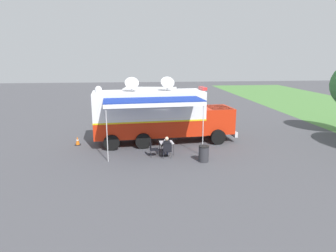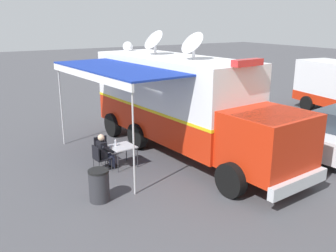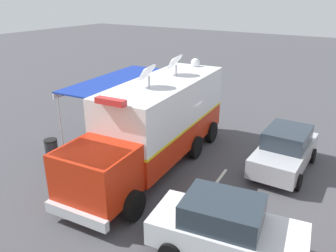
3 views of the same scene
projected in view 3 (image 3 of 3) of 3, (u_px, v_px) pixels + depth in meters
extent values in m
plane|color=#47474C|center=(165.00, 156.00, 15.33)|extent=(100.00, 100.00, 0.00)
cube|color=silver|center=(205.00, 198.00, 12.21)|extent=(0.51, 4.79, 0.01)
cube|color=red|center=(165.00, 133.00, 14.91)|extent=(3.08, 7.38, 1.10)
cube|color=white|center=(165.00, 102.00, 14.39)|extent=(3.08, 7.38, 1.70)
cube|color=yellow|center=(165.00, 121.00, 14.70)|extent=(3.10, 7.40, 0.10)
cube|color=red|center=(97.00, 174.00, 10.96)|extent=(2.46, 2.28, 1.70)
cube|color=#28333D|center=(92.00, 162.00, 10.61)|extent=(2.26, 1.64, 0.70)
cube|color=silver|center=(76.00, 216.00, 10.36)|extent=(2.38, 0.39, 0.36)
cylinder|color=black|center=(134.00, 206.00, 10.94)|extent=(0.38, 1.02, 1.00)
cylinder|color=black|center=(75.00, 186.00, 12.02)|extent=(0.38, 1.02, 1.00)
cylinder|color=black|center=(195.00, 147.00, 15.05)|extent=(0.38, 1.02, 1.00)
cylinder|color=black|center=(147.00, 137.00, 16.13)|extent=(0.38, 1.02, 1.00)
cylinder|color=black|center=(211.00, 132.00, 16.68)|extent=(0.38, 1.02, 1.00)
cylinder|color=black|center=(166.00, 123.00, 17.76)|extent=(0.38, 1.02, 1.00)
cube|color=white|center=(165.00, 82.00, 14.06)|extent=(3.08, 7.38, 0.10)
cube|color=red|center=(111.00, 102.00, 10.95)|extent=(1.12, 0.37, 0.20)
cylinder|color=silver|center=(176.00, 70.00, 14.85)|extent=(0.10, 0.10, 0.45)
cone|color=silver|center=(173.00, 60.00, 14.76)|extent=(0.79, 0.96, 0.81)
cylinder|color=silver|center=(149.00, 82.00, 12.92)|extent=(0.10, 0.10, 0.45)
cone|color=silver|center=(145.00, 71.00, 12.83)|extent=(0.79, 0.96, 0.81)
sphere|color=white|center=(195.00, 63.00, 16.61)|extent=(0.44, 0.44, 0.44)
cube|color=#193399|center=(118.00, 80.00, 15.14)|extent=(2.66, 5.92, 0.06)
cube|color=white|center=(99.00, 80.00, 15.65)|extent=(0.55, 5.75, 0.24)
cylinder|color=silver|center=(61.00, 130.00, 13.92)|extent=(0.05, 0.05, 3.25)
cylinder|color=silver|center=(134.00, 96.00, 18.42)|extent=(0.05, 0.05, 3.25)
cube|color=silver|center=(108.00, 137.00, 15.61)|extent=(0.86, 0.86, 0.03)
cylinder|color=#333338|center=(110.00, 148.00, 15.28)|extent=(0.03, 0.03, 0.70)
cylinder|color=#333338|center=(97.00, 145.00, 15.59)|extent=(0.03, 0.03, 0.70)
cylinder|color=#333338|center=(119.00, 142.00, 15.89)|extent=(0.03, 0.03, 0.70)
cylinder|color=#333338|center=(106.00, 139.00, 16.20)|extent=(0.03, 0.03, 0.70)
cylinder|color=silver|center=(106.00, 133.00, 15.75)|extent=(0.07, 0.07, 0.20)
cylinder|color=white|center=(106.00, 130.00, 15.71)|extent=(0.04, 0.04, 0.02)
cube|color=black|center=(97.00, 139.00, 16.10)|extent=(0.52, 0.52, 0.04)
cube|color=black|center=(93.00, 134.00, 16.11)|extent=(0.08, 0.48, 0.44)
cylinder|color=#333338|center=(104.00, 142.00, 16.26)|extent=(0.02, 0.02, 0.42)
cylinder|color=#333338|center=(99.00, 145.00, 15.90)|extent=(0.02, 0.02, 0.42)
cylinder|color=#333338|center=(97.00, 140.00, 16.45)|extent=(0.02, 0.02, 0.42)
cylinder|color=#333338|center=(91.00, 144.00, 16.09)|extent=(0.02, 0.02, 0.42)
cube|color=black|center=(112.00, 135.00, 16.49)|extent=(0.52, 0.52, 0.04)
cube|color=black|center=(115.00, 129.00, 16.59)|extent=(0.48, 0.08, 0.44)
cylinder|color=#333338|center=(114.00, 142.00, 16.29)|extent=(0.02, 0.02, 0.42)
cylinder|color=#333338|center=(106.00, 140.00, 16.48)|extent=(0.02, 0.02, 0.42)
cylinder|color=#333338|center=(119.00, 139.00, 16.65)|extent=(0.02, 0.02, 0.42)
cylinder|color=#333338|center=(112.00, 137.00, 16.84)|extent=(0.02, 0.02, 0.42)
cube|color=black|center=(97.00, 133.00, 15.99)|extent=(0.27, 0.38, 0.56)
sphere|color=beige|center=(96.00, 125.00, 15.84)|extent=(0.22, 0.22, 0.22)
cylinder|color=black|center=(102.00, 131.00, 16.11)|extent=(0.43, 0.12, 0.34)
cylinder|color=black|center=(96.00, 134.00, 15.73)|extent=(0.43, 0.12, 0.34)
cylinder|color=#2D334C|center=(102.00, 138.00, 16.10)|extent=(0.39, 0.16, 0.13)
cylinder|color=#2D334C|center=(105.00, 144.00, 16.11)|extent=(0.11, 0.11, 0.42)
cube|color=black|center=(106.00, 147.00, 16.14)|extent=(0.25, 0.12, 0.07)
cylinder|color=#2D334C|center=(99.00, 140.00, 15.93)|extent=(0.39, 0.16, 0.13)
cylinder|color=#2D334C|center=(103.00, 145.00, 15.94)|extent=(0.11, 0.11, 0.42)
cube|color=black|center=(104.00, 149.00, 15.98)|extent=(0.25, 0.12, 0.07)
cylinder|color=#2D2D33|center=(52.00, 150.00, 14.98)|extent=(0.56, 0.56, 0.85)
cylinder|color=black|center=(50.00, 140.00, 14.82)|extent=(0.57, 0.57, 0.06)
cube|color=black|center=(210.00, 124.00, 19.08)|extent=(0.36, 0.36, 0.03)
cone|color=orange|center=(210.00, 119.00, 18.97)|extent=(0.26, 0.26, 0.55)
cylinder|color=white|center=(210.00, 118.00, 18.96)|extent=(0.17, 0.17, 0.06)
cube|color=#B2B5BA|center=(284.00, 154.00, 13.96)|extent=(1.82, 4.21, 0.76)
cube|color=#28333D|center=(287.00, 137.00, 13.81)|extent=(1.61, 2.11, 0.68)
cylinder|color=black|center=(298.00, 182.00, 12.63)|extent=(0.22, 0.64, 0.64)
cylinder|color=black|center=(251.00, 169.00, 13.53)|extent=(0.22, 0.64, 0.64)
cylinder|color=black|center=(312.00, 156.00, 14.67)|extent=(0.22, 0.64, 0.64)
cylinder|color=black|center=(271.00, 146.00, 15.57)|extent=(0.22, 0.64, 0.64)
cube|color=silver|center=(227.00, 234.00, 9.35)|extent=(4.42, 2.40, 0.76)
cube|color=#28333D|center=(223.00, 211.00, 9.14)|extent=(2.31, 1.89, 0.68)
cylinder|color=black|center=(278.00, 238.00, 9.77)|extent=(0.67, 0.31, 0.64)
cylinder|color=black|center=(193.00, 216.00, 10.75)|extent=(0.67, 0.31, 0.64)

